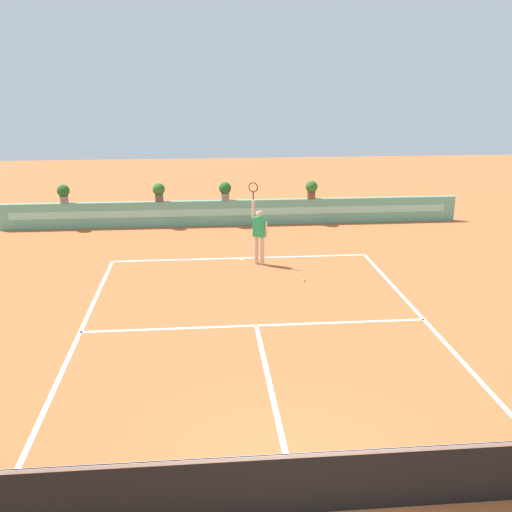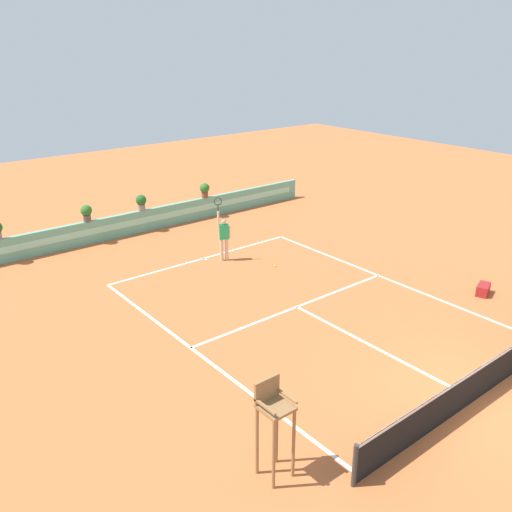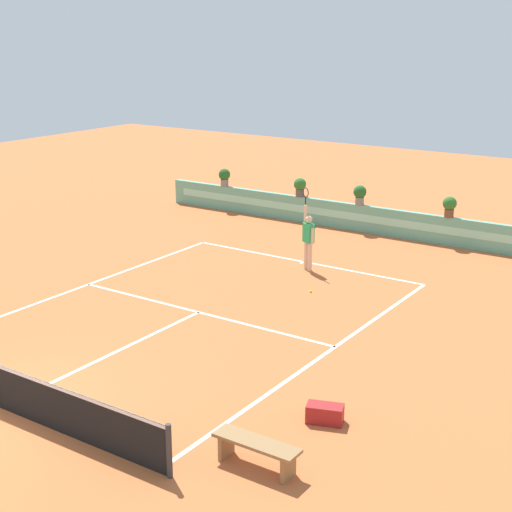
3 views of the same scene
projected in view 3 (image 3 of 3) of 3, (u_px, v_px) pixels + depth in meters
ground_plane at (189, 317)px, 20.00m from camera, size 60.00×60.00×0.00m
court_lines at (206, 309)px, 20.57m from camera, size 8.32×11.94×0.01m
back_wall_barrier at (366, 219)px, 28.11m from camera, size 18.00×0.21×1.00m
bench_courtside at (256, 448)px, 13.06m from camera, size 1.60×0.44×0.51m
gear_bag at (325, 414)px, 14.62m from camera, size 0.78×0.57×0.36m
tennis_player at (308, 237)px, 23.57m from camera, size 0.57×0.36×2.58m
tennis_ball_near_baseline at (311, 291)px, 21.84m from camera, size 0.07×0.07×0.07m
potted_plant_centre at (360, 194)px, 28.01m from camera, size 0.48×0.48×0.72m
potted_plant_left at (300, 186)px, 29.38m from camera, size 0.48×0.48×0.72m
potted_plant_far_left at (224, 176)px, 31.30m from camera, size 0.48×0.48×0.72m
potted_plant_right at (450, 205)px, 26.18m from camera, size 0.48×0.48×0.72m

